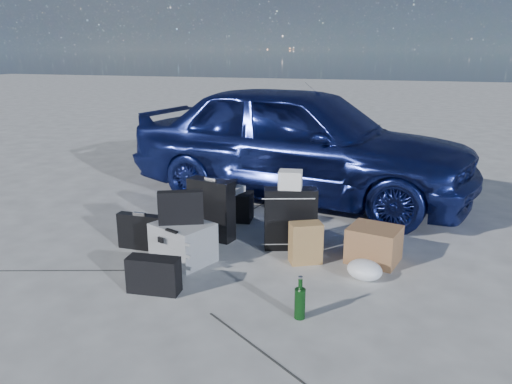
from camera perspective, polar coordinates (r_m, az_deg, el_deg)
ground at (r=4.56m, az=-4.50°, el=-8.82°), size 60.00×60.00×0.00m
car at (r=6.53m, az=5.02°, el=5.76°), size 4.68×2.53×1.51m
pelican_case at (r=4.70m, az=-8.31°, el=-5.72°), size 0.63×0.57×0.37m
laptop_bag at (r=4.59m, az=-8.59°, el=-1.77°), size 0.42×0.26×0.31m
briefcase at (r=5.06m, az=-13.07°, el=-4.43°), size 0.46×0.11×0.36m
suitcase_left at (r=5.18m, az=-5.13°, el=-1.98°), size 0.51×0.27×0.63m
suitcase_right at (r=4.92m, az=3.95°, el=-3.05°), size 0.54×0.34×0.61m
white_carton at (r=4.81m, az=3.95°, el=1.42°), size 0.24×0.21×0.18m
duffel_bag at (r=5.80m, az=-3.68°, el=-1.56°), size 0.68×0.36×0.33m
flat_box_white at (r=5.75m, az=-3.67°, el=0.35°), size 0.46×0.39×0.07m
flat_box_black at (r=5.74m, az=-3.64°, el=1.00°), size 0.31×0.25×0.06m
kraft_bag at (r=4.64m, az=5.69°, el=-5.81°), size 0.34×0.29×0.38m
cardboard_box at (r=4.78m, az=13.32°, el=-5.85°), size 0.52×0.48×0.33m
plastic_bag at (r=4.43m, az=12.30°, el=-8.69°), size 0.39×0.37×0.17m
messenger_bag at (r=4.18m, az=-11.61°, el=-9.27°), size 0.44×0.20×0.30m
green_bottle at (r=3.73m, az=5.05°, el=-12.01°), size 0.08×0.08×0.32m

